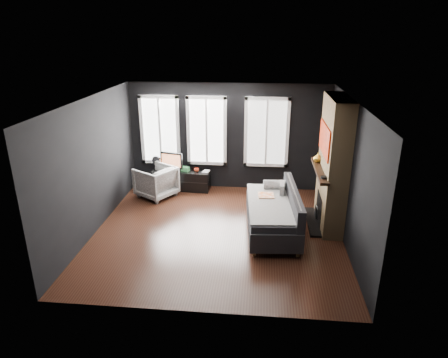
# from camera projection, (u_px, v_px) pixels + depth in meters

# --- Properties ---
(floor) EXTENTS (5.00, 5.00, 0.00)m
(floor) POSITION_uv_depth(u_px,v_px,m) (218.00, 232.00, 8.22)
(floor) COLOR black
(floor) RESTS_ON ground
(ceiling) EXTENTS (5.00, 5.00, 0.00)m
(ceiling) POSITION_uv_depth(u_px,v_px,m) (217.00, 100.00, 7.26)
(ceiling) COLOR white
(ceiling) RESTS_ON ground
(wall_back) EXTENTS (5.00, 0.02, 2.70)m
(wall_back) POSITION_uv_depth(u_px,v_px,m) (229.00, 137.00, 10.07)
(wall_back) COLOR black
(wall_back) RESTS_ON ground
(wall_left) EXTENTS (0.02, 5.00, 2.70)m
(wall_left) POSITION_uv_depth(u_px,v_px,m) (93.00, 166.00, 7.97)
(wall_left) COLOR black
(wall_left) RESTS_ON ground
(wall_right) EXTENTS (0.02, 5.00, 2.70)m
(wall_right) POSITION_uv_depth(u_px,v_px,m) (349.00, 174.00, 7.51)
(wall_right) COLOR black
(wall_right) RESTS_ON ground
(windows) EXTENTS (4.00, 0.16, 1.76)m
(windows) POSITION_uv_depth(u_px,v_px,m) (210.00, 96.00, 9.71)
(windows) COLOR white
(windows) RESTS_ON wall_back
(fireplace) EXTENTS (0.70, 1.62, 2.70)m
(fireplace) POSITION_uv_depth(u_px,v_px,m) (333.00, 164.00, 8.09)
(fireplace) COLOR #93724C
(fireplace) RESTS_ON floor
(sofa) EXTENTS (1.23, 2.24, 0.93)m
(sofa) POSITION_uv_depth(u_px,v_px,m) (272.00, 210.00, 8.08)
(sofa) COLOR #252528
(sofa) RESTS_ON floor
(stripe_pillow) EXTENTS (0.11, 0.39, 0.39)m
(stripe_pillow) POSITION_uv_depth(u_px,v_px,m) (282.00, 192.00, 8.48)
(stripe_pillow) COLOR gray
(stripe_pillow) RESTS_ON sofa
(armchair) EXTENTS (1.09, 1.11, 0.85)m
(armchair) POSITION_uv_depth(u_px,v_px,m) (156.00, 180.00, 9.81)
(armchair) COLOR silver
(armchair) RESTS_ON floor
(media_console) EXTENTS (1.50, 0.54, 0.51)m
(media_console) POSITION_uv_depth(u_px,v_px,m) (181.00, 180.00, 10.32)
(media_console) COLOR black
(media_console) RESTS_ON floor
(monitor) EXTENTS (0.61, 0.26, 0.53)m
(monitor) POSITION_uv_depth(u_px,v_px,m) (172.00, 160.00, 10.16)
(monitor) COLOR black
(monitor) RESTS_ON media_console
(desk_fan) EXTENTS (0.33, 0.33, 0.37)m
(desk_fan) POSITION_uv_depth(u_px,v_px,m) (157.00, 162.00, 10.26)
(desk_fan) COLOR #9E9E9E
(desk_fan) RESTS_ON media_console
(mug) EXTENTS (0.13, 0.11, 0.12)m
(mug) POSITION_uv_depth(u_px,v_px,m) (196.00, 169.00, 10.12)
(mug) COLOR red
(mug) RESTS_ON media_console
(book) EXTENTS (0.16, 0.05, 0.22)m
(book) POSITION_uv_depth(u_px,v_px,m) (203.00, 167.00, 10.13)
(book) COLOR #B7AF91
(book) RESTS_ON media_console
(storage_box) EXTENTS (0.23, 0.19, 0.11)m
(storage_box) POSITION_uv_depth(u_px,v_px,m) (185.00, 169.00, 10.18)
(storage_box) COLOR #2F7C3F
(storage_box) RESTS_ON media_console
(mantel_vase) EXTENTS (0.23, 0.23, 0.20)m
(mantel_vase) POSITION_uv_depth(u_px,v_px,m) (318.00, 158.00, 8.54)
(mantel_vase) COLOR gold
(mantel_vase) RESTS_ON fireplace
(mantel_clock) EXTENTS (0.16, 0.16, 0.04)m
(mantel_clock) POSITION_uv_depth(u_px,v_px,m) (324.00, 177.00, 7.63)
(mantel_clock) COLOR black
(mantel_clock) RESTS_ON fireplace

